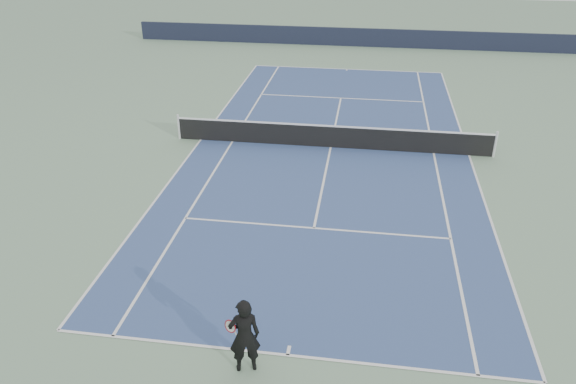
# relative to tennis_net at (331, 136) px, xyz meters

# --- Properties ---
(ground) EXTENTS (80.00, 80.00, 0.00)m
(ground) POSITION_rel_tennis_net_xyz_m (0.00, 0.00, -0.50)
(ground) COLOR gray
(court_surface) EXTENTS (10.97, 23.77, 0.01)m
(court_surface) POSITION_rel_tennis_net_xyz_m (0.00, 0.00, -0.50)
(court_surface) COLOR #344A7B
(court_surface) RESTS_ON ground
(tennis_net) EXTENTS (12.90, 0.10, 1.07)m
(tennis_net) POSITION_rel_tennis_net_xyz_m (0.00, 0.00, 0.00)
(tennis_net) COLOR silver
(tennis_net) RESTS_ON ground
(windscreen_far) EXTENTS (30.00, 0.25, 1.20)m
(windscreen_far) POSITION_rel_tennis_net_xyz_m (0.00, 17.88, 0.10)
(windscreen_far) COLOR black
(windscreen_far) RESTS_ON ground
(tennis_player) EXTENTS (0.86, 0.69, 1.84)m
(tennis_player) POSITION_rel_tennis_net_xyz_m (-0.84, -12.39, 0.41)
(tennis_player) COLOR black
(tennis_player) RESTS_ON ground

